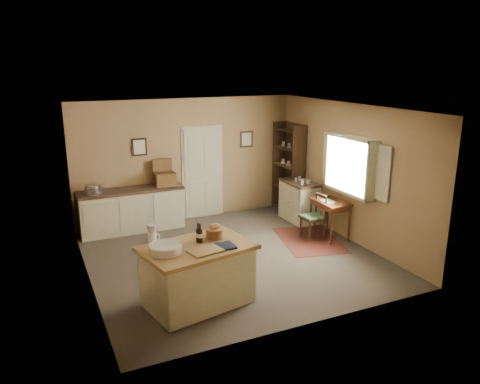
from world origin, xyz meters
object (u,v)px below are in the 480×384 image
object	(u,v)px
writing_desk	(330,206)
shelving_unit	(290,168)
desk_chair	(313,218)
right_cabinet	(299,201)
sideboard	(132,208)
work_island	(197,273)

from	to	relation	value
writing_desk	shelving_unit	size ratio (longest dim) A/B	0.39
writing_desk	shelving_unit	bearing A→B (deg)	85.23
desk_chair	right_cabinet	world-z (taller)	right_cabinet
sideboard	writing_desk	bearing A→B (deg)	-30.33
writing_desk	shelving_unit	xyz separation A→B (m)	(0.15, 1.86, 0.38)
sideboard	writing_desk	distance (m)	4.11
shelving_unit	right_cabinet	bearing A→B (deg)	-102.79
shelving_unit	desk_chair	bearing A→B (deg)	-106.05
sideboard	right_cabinet	world-z (taller)	sideboard
sideboard	shelving_unit	bearing A→B (deg)	-3.36
writing_desk	shelving_unit	world-z (taller)	shelving_unit
work_island	sideboard	world-z (taller)	work_island
desk_chair	right_cabinet	xyz separation A→B (m)	(0.36, 1.10, 0.01)
writing_desk	desk_chair	size ratio (longest dim) A/B	0.92
shelving_unit	writing_desk	bearing A→B (deg)	-94.77
sideboard	writing_desk	world-z (taller)	sideboard
shelving_unit	work_island	bearing A→B (deg)	-136.53
work_island	desk_chair	xyz separation A→B (m)	(2.99, 1.54, -0.04)
desk_chair	right_cabinet	size ratio (longest dim) A/B	0.90
sideboard	right_cabinet	xyz separation A→B (m)	(3.54, -0.90, -0.02)
work_island	sideboard	size ratio (longest dim) A/B	0.79
work_island	shelving_unit	distance (m)	4.86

